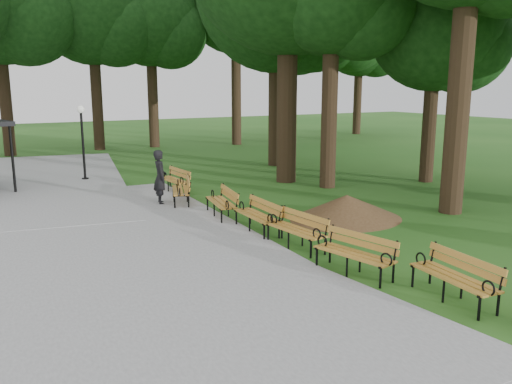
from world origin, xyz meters
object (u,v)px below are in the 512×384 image
bench_5 (221,203)px  lawn_tree_5 (436,25)px  lamp_post (82,127)px  bench_6 (180,190)px  dirt_mound (346,207)px  bench_7 (174,180)px  bench_2 (354,254)px  bench_1 (454,278)px  person (160,177)px  bench_3 (296,230)px  bench_4 (257,216)px

bench_5 → lawn_tree_5: size_ratio=0.22×
lamp_post → bench_6: (1.88, -6.05, -1.79)m
dirt_mound → lawn_tree_5: 9.51m
bench_5 → bench_7: 4.28m
bench_2 → bench_7: same height
bench_5 → bench_1: bearing=17.6°
person → bench_2: 8.43m
bench_3 → bench_6: size_ratio=1.00×
bench_1 → bench_4: bearing=-166.3°
bench_1 → bench_2: size_ratio=1.00×
dirt_mound → bench_4: bearing=178.0°
bench_4 → bench_5: (-0.14, 1.93, 0.00)m
dirt_mound → bench_1: bench_1 is taller
bench_4 → lawn_tree_5: size_ratio=0.22×
bench_3 → bench_4: size_ratio=1.00×
bench_6 → bench_4: bearing=26.0°
bench_3 → bench_4: bearing=178.5°
bench_6 → lawn_tree_5: 11.83m
bench_4 → bench_2: bearing=3.9°
bench_4 → bench_5: 1.94m
person → bench_7: 2.10m
bench_6 → bench_5: bearing=28.4°
person → bench_6: bearing=-99.8°
bench_1 → bench_4: size_ratio=1.00×
person → lawn_tree_5: (10.90, -1.32, 5.27)m
bench_6 → lamp_post: bearing=-143.7°
dirt_mound → bench_1: (-2.10, -5.67, 0.08)m
person → lamp_post: (-1.27, 5.84, 1.32)m
person → dirt_mound: 6.19m
bench_4 → bench_6: 4.30m
lamp_post → bench_5: (2.27, -8.39, -1.79)m
lamp_post → dirt_mound: lamp_post is taller
person → bench_2: person is taller
bench_2 → bench_7: (-0.21, 10.04, 0.00)m
person → bench_5: 2.78m
lawn_tree_5 → bench_1: bearing=-134.8°
bench_7 → bench_4: bearing=-3.4°
person → bench_7: (1.10, 1.73, -0.47)m
bench_1 → bench_3: same height
bench_2 → bench_4: size_ratio=1.00×
bench_2 → bench_5: (-0.30, 5.76, 0.00)m
person → bench_2: bearing=-161.9°
bench_3 → bench_5: (-0.27, 3.63, 0.00)m
lamp_post → bench_4: (2.41, -10.32, -1.79)m
bench_5 → lamp_post: bearing=-154.7°
person → bench_5: person is taller
bench_4 → bench_5: same height
bench_1 → bench_5: 7.77m
lamp_post → lawn_tree_5: lawn_tree_5 is taller
dirt_mound → bench_2: bearing=-127.1°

